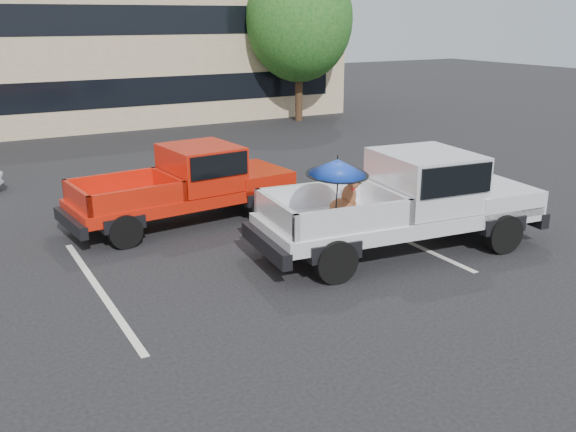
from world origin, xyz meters
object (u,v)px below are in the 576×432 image
object	(u,v)px
tree_back	(166,15)
silver_pickup	(414,196)
red_pickup	(196,180)
tree_right	(299,19)

from	to	relation	value
tree_back	silver_pickup	size ratio (longest dim) A/B	1.21
silver_pickup	red_pickup	size ratio (longest dim) A/B	1.13
tree_right	tree_back	size ratio (longest dim) A/B	0.95
red_pickup	tree_right	bearing A→B (deg)	45.42
tree_back	red_pickup	distance (m)	20.44
tree_right	silver_pickup	xyz separation A→B (m)	(-6.17, -14.92, -3.16)
tree_right	silver_pickup	distance (m)	16.45
tree_right	silver_pickup	world-z (taller)	tree_right
tree_back	red_pickup	size ratio (longest dim) A/B	1.37
tree_back	silver_pickup	bearing A→B (deg)	-97.87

